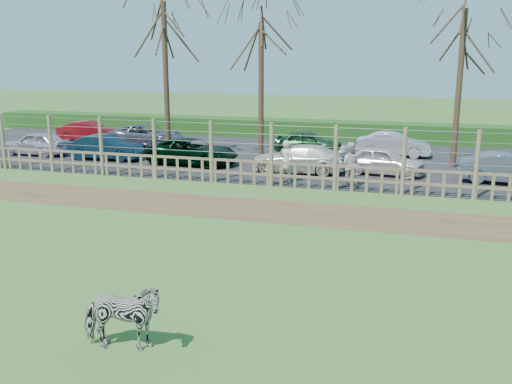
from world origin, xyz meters
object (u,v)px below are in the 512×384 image
(tree_mid, at_px, (261,59))
(car_0, at_px, (37,143))
(tree_right, at_px, (462,50))
(car_4, at_px, (383,161))
(car_2, at_px, (192,152))
(car_3, at_px, (298,159))
(tree_left, at_px, (165,42))
(car_10, at_px, (308,142))
(car_5, at_px, (507,169))
(car_7, at_px, (89,131))
(visitor_a, at_px, (286,162))
(zebra, at_px, (121,317))
(car_1, at_px, (106,147))
(visitor_b, at_px, (349,164))
(car_8, at_px, (147,135))
(car_11, at_px, (394,144))

(tree_mid, xyz_separation_m, car_0, (-11.35, -2.12, -4.23))
(tree_right, relative_size, car_4, 2.09)
(tree_mid, relative_size, tree_right, 0.93)
(car_2, xyz_separation_m, car_3, (5.16, -0.45, 0.00))
(car_3, bearing_deg, tree_left, -106.92)
(tree_left, relative_size, car_2, 1.82)
(car_0, bearing_deg, car_10, 109.25)
(car_2, bearing_deg, car_5, -87.36)
(tree_left, height_order, car_5, tree_left)
(car_3, bearing_deg, car_7, -114.60)
(visitor_a, bearing_deg, tree_mid, -55.21)
(visitor_a, distance_m, car_7, 15.75)
(car_2, bearing_deg, zebra, -157.51)
(tree_mid, xyz_separation_m, car_4, (6.03, -2.12, -4.23))
(car_1, xyz_separation_m, car_7, (-4.10, 5.02, 0.00))
(zebra, xyz_separation_m, car_3, (-0.38, 15.94, 0.02))
(visitor_a, height_order, car_2, visitor_a)
(tree_left, relative_size, car_3, 1.90)
(zebra, xyz_separation_m, car_4, (3.19, 16.52, 0.02))
(zebra, relative_size, car_10, 0.42)
(visitor_b, xyz_separation_m, car_0, (-16.29, 2.69, -0.26))
(car_1, bearing_deg, car_3, -95.36)
(car_8, bearing_deg, tree_mid, -104.14)
(visitor_a, xyz_separation_m, car_3, (0.02, 2.19, -0.26))
(tree_mid, bearing_deg, car_2, -140.15)
(car_0, bearing_deg, tree_left, 100.18)
(tree_left, bearing_deg, car_7, 151.52)
(car_8, distance_m, car_10, 9.23)
(car_11, bearing_deg, tree_mid, 113.48)
(tree_mid, relative_size, visitor_b, 3.96)
(visitor_b, bearing_deg, car_10, -73.65)
(tree_left, bearing_deg, visitor_b, -21.95)
(tree_mid, height_order, tree_right, tree_right)
(visitor_a, distance_m, car_8, 12.08)
(car_1, xyz_separation_m, car_4, (13.28, 0.18, 0.00))
(visitor_a, distance_m, car_0, 14.07)
(zebra, bearing_deg, car_7, 21.65)
(car_3, bearing_deg, visitor_a, -3.60)
(car_4, distance_m, car_8, 14.04)
(car_3, height_order, car_11, same)
(car_5, bearing_deg, car_3, 95.37)
(tree_left, xyz_separation_m, visitor_a, (6.94, -3.89, -4.71))
(car_4, relative_size, car_10, 1.00)
(tree_left, xyz_separation_m, car_1, (-2.75, -1.30, -4.98))
(car_2, distance_m, car_11, 10.18)
(car_3, bearing_deg, car_4, 96.04)
(tree_left, distance_m, car_1, 5.83)
(tree_left, xyz_separation_m, car_8, (-2.82, 3.21, -4.98))
(car_5, bearing_deg, tree_right, 36.56)
(car_8, height_order, car_10, same)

